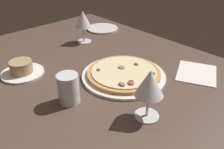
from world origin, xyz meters
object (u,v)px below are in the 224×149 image
pizza_main (124,74)px  wine_glass_near (83,20)px  water_glass (69,90)px  ramekin_on_saucer (22,69)px  paper_menu (197,73)px  wine_glass_far (149,85)px  side_plate (102,28)px

pizza_main → wine_glass_near: (38.17, -10.05, 10.10)cm
pizza_main → water_glass: water_glass is taller
ramekin_on_saucer → water_glass: 27.90cm
pizza_main → paper_menu: (-17.74, -22.86, -1.04)cm
wine_glass_far → side_plate: 79.09cm
ramekin_on_saucer → wine_glass_near: (9.72, -37.50, 9.19)cm
wine_glass_near → paper_menu: (-55.91, -12.80, -11.14)cm
wine_glass_near → paper_menu: 58.43cm
ramekin_on_saucer → paper_menu: bearing=-132.6°
water_glass → paper_menu: 50.65cm
ramekin_on_saucer → side_plate: 59.27cm
paper_menu → side_plate: bearing=-31.8°
water_glass → ramekin_on_saucer: bearing=7.0°
wine_glass_far → water_glass: bearing=29.7°
wine_glass_far → wine_glass_near: bearing=-20.2°
ramekin_on_saucer → side_plate: ramekin_on_saucer is taller
pizza_main → wine_glass_near: size_ratio=2.01×
ramekin_on_saucer → wine_glass_far: (-49.32, -15.77, 9.06)cm
ramekin_on_saucer → pizza_main: bearing=-136.0°
wine_glass_near → pizza_main: bearing=165.2°
wine_glass_far → paper_menu: size_ratio=0.91×
wine_glass_far → wine_glass_near: 62.92cm
ramekin_on_saucer → water_glass: (-27.60, -3.37, 2.22)cm
pizza_main → wine_glass_far: bearing=150.8°
ramekin_on_saucer → water_glass: water_glass is taller
paper_menu → wine_glass_far: bearing=69.0°
wine_glass_near → paper_menu: size_ratio=0.92×
wine_glass_far → paper_menu: 36.39cm
pizza_main → paper_menu: pizza_main is taller
wine_glass_near → water_glass: size_ratio=1.61×
water_glass → side_plate: 69.91cm
wine_glass_far → side_plate: wine_glass_far is taller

